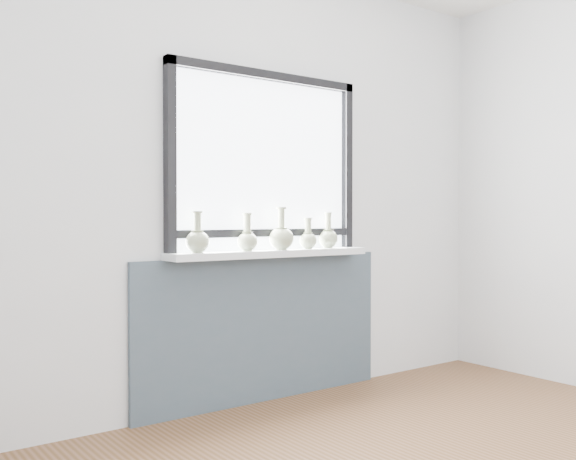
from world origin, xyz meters
TOP-DOWN VIEW (x-y plane):
  - back_wall at (0.00, 1.81)m, footprint 3.60×0.02m
  - apron_panel at (0.00, 1.78)m, footprint 1.70×0.03m
  - windowsill at (0.00, 1.71)m, footprint 1.32×0.18m
  - window at (0.00, 1.77)m, footprint 1.30×0.06m
  - vase_a at (-0.49, 1.70)m, footprint 0.13×0.13m
  - vase_b at (-0.18, 1.69)m, footprint 0.12×0.12m
  - vase_c at (0.06, 1.69)m, footprint 0.14×0.14m
  - vase_d at (0.27, 1.71)m, footprint 0.11×0.11m
  - vase_e at (0.44, 1.72)m, footprint 0.12×0.12m

SIDE VIEW (x-z plane):
  - apron_panel at x=0.00m, z-range 0.00..0.86m
  - windowsill at x=0.00m, z-range 0.86..0.90m
  - vase_d at x=0.27m, z-range 0.87..1.06m
  - vase_e at x=0.44m, z-range 0.86..1.08m
  - vase_b at x=-0.18m, z-range 0.86..1.08m
  - vase_a at x=-0.49m, z-range 0.86..1.08m
  - vase_c at x=0.06m, z-range 0.85..1.10m
  - back_wall at x=0.00m, z-range 0.00..2.60m
  - window at x=0.00m, z-range 0.92..1.97m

